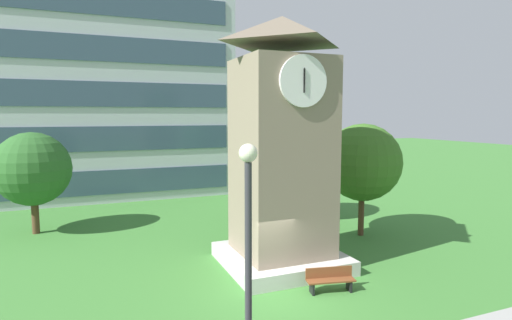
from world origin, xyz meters
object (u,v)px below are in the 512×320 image
object	(u,v)px
street_lamp	(248,260)
tree_streetside	(363,162)
tree_near_tower	(283,152)
tree_by_building	(33,169)
clock_tower	(282,157)
park_bench	(330,279)

from	to	relation	value
street_lamp	tree_streetside	world-z (taller)	tree_streetside
street_lamp	tree_streetside	distance (m)	15.40
tree_near_tower	tree_streetside	distance (m)	5.21
tree_by_building	tree_streetside	bearing A→B (deg)	-23.18
clock_tower	street_lamp	xyz separation A→B (m)	(-4.81, -8.53, -1.02)
street_lamp	clock_tower	bearing A→B (deg)	60.57
park_bench	tree_by_building	world-z (taller)	tree_by_building
park_bench	tree_near_tower	size ratio (longest dim) A/B	0.29
street_lamp	tree_near_tower	size ratio (longest dim) A/B	0.92
park_bench	street_lamp	size ratio (longest dim) A/B	0.31
park_bench	tree_near_tower	distance (m)	11.24
tree_streetside	tree_near_tower	bearing A→B (deg)	119.52
street_lamp	tree_by_building	xyz separation A→B (m)	(-5.63, 18.01, -0.11)
clock_tower	tree_streetside	world-z (taller)	clock_tower
tree_streetside	park_bench	bearing A→B (deg)	-134.30
clock_tower	tree_by_building	bearing A→B (deg)	137.73
street_lamp	tree_by_building	distance (m)	18.87
street_lamp	tree_by_building	size ratio (longest dim) A/B	1.07
clock_tower	street_lamp	bearing A→B (deg)	-119.43
street_lamp	tree_streetside	bearing A→B (deg)	45.46
park_bench	tree_by_building	bearing A→B (deg)	130.79
street_lamp	tree_by_building	world-z (taller)	street_lamp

